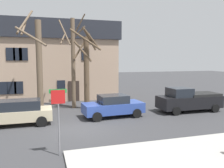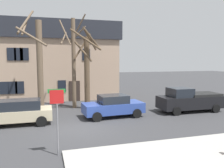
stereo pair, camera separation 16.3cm
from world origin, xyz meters
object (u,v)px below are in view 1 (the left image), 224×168
Objects in this scene: tree_bare_near at (38,62)px; car_blue_sedan at (113,106)px; building_main at (54,60)px; street_sign_pole at (58,110)px; pickup_truck_black at (189,100)px; bicycle_leaning at (13,109)px; tree_bare_mid at (73,60)px; car_beige_wagon at (19,112)px; tree_bare_far at (86,68)px.

tree_bare_near is 1.84× the size of car_blue_sedan.
building_main reaches higher than street_sign_pole.
building_main is 3.00× the size of car_blue_sedan.
pickup_truck_black is 3.19× the size of bicycle_leaning.
car_blue_sedan is (3.76, -10.79, -3.41)m from building_main.
tree_bare_mid is 6.37m from bicycle_leaning.
pickup_truck_black is (10.29, -10.86, -3.27)m from building_main.
street_sign_pole is at bearing -100.87° from tree_bare_mid.
car_beige_wagon is 6.57m from car_blue_sedan.
street_sign_pole is (-0.60, -16.84, -2.14)m from building_main.
car_beige_wagon is at bearing -177.64° from car_blue_sedan.
car_blue_sedan is 1.53× the size of street_sign_pole.
car_beige_wagon is (-4.15, -4.39, -3.41)m from tree_bare_mid.
pickup_truck_black is (11.87, -3.54, -3.13)m from tree_bare_near.
tree_bare_far is 9.86m from street_sign_pole.
building_main is at bearing 75.79° from car_beige_wagon.
car_beige_wagon is at bearing -108.18° from tree_bare_near.
bicycle_leaning is at bearing 102.61° from car_beige_wagon.
building_main is 1.99× the size of tree_bare_far.
tree_bare_mid is at bearing 79.13° from street_sign_pole.
building_main is 15.32m from pickup_truck_black.
car_beige_wagon is 3.81m from bicycle_leaning.
tree_bare_far is at bearing -72.55° from building_main.
street_sign_pole reaches higher than pickup_truck_black.
car_beige_wagon reaches higher than bicycle_leaning.
tree_bare_far reaches higher than bicycle_leaning.
bicycle_leaning is at bearing -178.65° from tree_bare_near.
building_main is 1.63× the size of tree_bare_near.
street_sign_pole is (-4.36, -6.05, 1.26)m from car_blue_sedan.
tree_bare_near is at bearing 146.95° from car_blue_sedan.
street_sign_pole is at bearing -92.05° from building_main.
tree_bare_far is at bearing -40.85° from tree_bare_mid.
pickup_truck_black is 14.36m from bicycle_leaning.
tree_bare_far reaches higher than car_blue_sedan.
street_sign_pole is at bearing -151.25° from pickup_truck_black.
tree_bare_mid is 1.51m from tree_bare_far.
tree_bare_near is 1.60× the size of pickup_truck_black.
tree_bare_mid is 1.19× the size of tree_bare_far.
street_sign_pole is 10.09m from bicycle_leaning.
car_blue_sedan is at bearing -70.79° from building_main.
building_main is at bearing 101.46° from tree_bare_mid.
pickup_truck_black is at bearing -22.66° from tree_bare_far.
tree_bare_near is at bearing 71.82° from car_beige_wagon.
tree_bare_far is (1.02, -0.88, -0.67)m from tree_bare_mid.
building_main is 3.24× the size of car_beige_wagon.
tree_bare_mid is 5.89m from car_blue_sedan.
tree_bare_mid is 1.57× the size of pickup_truck_black.
car_beige_wagon is (-2.80, -11.06, -3.37)m from building_main.
tree_bare_near reaches higher than car_blue_sedan.
car_blue_sedan is (2.41, -4.12, -3.44)m from tree_bare_mid.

